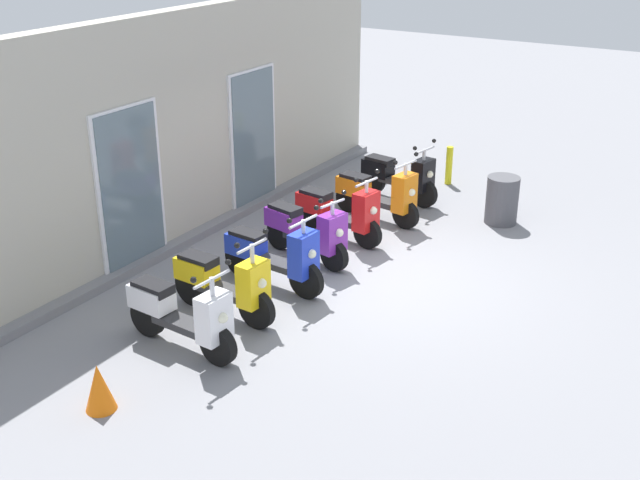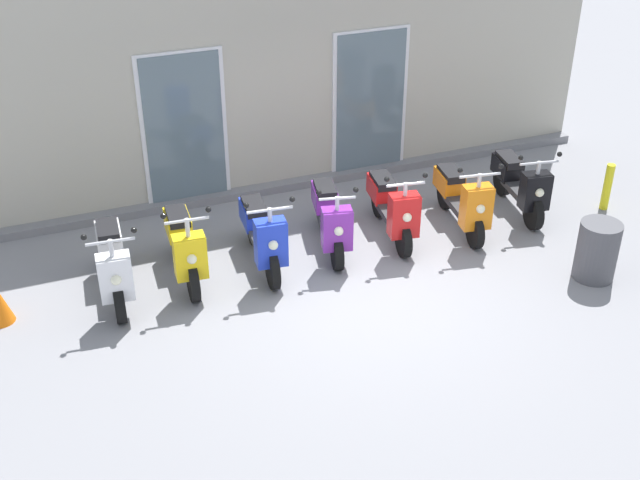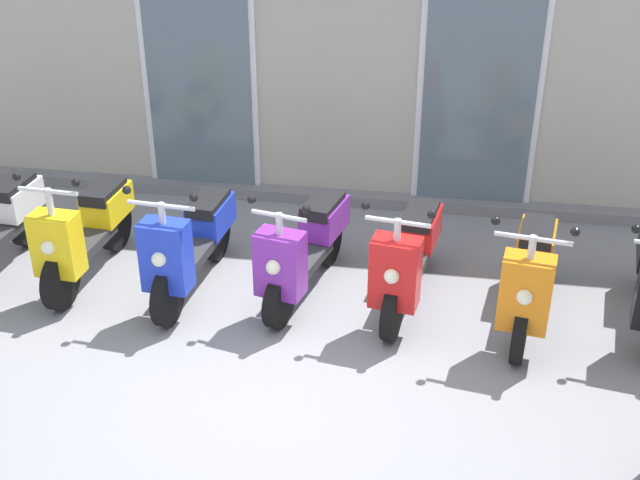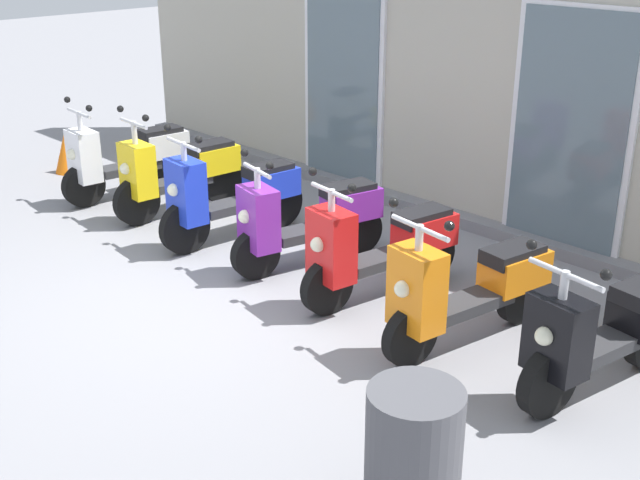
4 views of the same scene
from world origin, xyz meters
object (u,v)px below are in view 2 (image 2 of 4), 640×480
object	(u,v)px
scooter_yellow	(184,246)
scooter_black	(519,183)
scooter_white	(113,263)
scooter_blue	(262,233)
scooter_red	(392,206)
scooter_orange	(462,198)
scooter_purple	(330,217)
trash_bin	(597,251)
curb_bollard	(607,187)

from	to	relation	value
scooter_yellow	scooter_black	world-z (taller)	scooter_yellow
scooter_white	scooter_yellow	distance (m)	0.89
scooter_white	scooter_blue	xyz separation A→B (m)	(1.87, 0.01, 0.01)
scooter_blue	scooter_black	xyz separation A→B (m)	(3.87, 0.06, -0.02)
scooter_black	scooter_red	bearing A→B (deg)	179.36
scooter_yellow	scooter_orange	xyz separation A→B (m)	(3.85, -0.14, -0.01)
scooter_purple	scooter_black	size ratio (longest dim) A/B	1.00
scooter_yellow	scooter_red	distance (m)	2.85
scooter_yellow	scooter_blue	world-z (taller)	scooter_yellow
scooter_blue	scooter_purple	bearing A→B (deg)	6.01
scooter_yellow	scooter_red	size ratio (longest dim) A/B	0.98
scooter_red	trash_bin	bearing A→B (deg)	-44.58
curb_bollard	trash_bin	world-z (taller)	trash_bin
scooter_blue	scooter_orange	size ratio (longest dim) A/B	1.02
scooter_blue	scooter_white	bearing A→B (deg)	-179.81
scooter_orange	scooter_black	distance (m)	1.03
scooter_yellow	scooter_purple	distance (m)	1.96
scooter_white	scooter_black	xyz separation A→B (m)	(5.75, 0.07, -0.01)
scooter_white	scooter_blue	distance (m)	1.87
scooter_orange	trash_bin	size ratio (longest dim) A/B	2.08
scooter_yellow	curb_bollard	size ratio (longest dim) A/B	2.23
scooter_red	scooter_orange	xyz separation A→B (m)	(0.99, -0.15, 0.00)
scooter_blue	scooter_orange	xyz separation A→B (m)	(2.86, -0.07, -0.01)
scooter_white	scooter_purple	distance (m)	2.85
scooter_red	scooter_orange	bearing A→B (deg)	-8.61
scooter_black	scooter_blue	bearing A→B (deg)	-179.10
scooter_white	scooter_red	size ratio (longest dim) A/B	1.00
scooter_white	scooter_blue	size ratio (longest dim) A/B	0.98
scooter_orange	trash_bin	bearing A→B (deg)	-61.98
curb_bollard	trash_bin	size ratio (longest dim) A/B	0.91
scooter_purple	scooter_red	bearing A→B (deg)	-1.26
scooter_yellow	scooter_blue	size ratio (longest dim) A/B	0.96
scooter_white	scooter_purple	world-z (taller)	scooter_white
scooter_blue	scooter_orange	distance (m)	2.86
scooter_purple	curb_bollard	size ratio (longest dim) A/B	2.20
scooter_orange	curb_bollard	xyz separation A→B (m)	(2.24, -0.28, -0.11)
scooter_white	scooter_yellow	world-z (taller)	scooter_yellow
scooter_purple	trash_bin	distance (m)	3.39
scooter_orange	trash_bin	world-z (taller)	scooter_orange
scooter_white	scooter_black	world-z (taller)	scooter_white
scooter_purple	scooter_white	bearing A→B (deg)	-177.81
scooter_yellow	curb_bollard	bearing A→B (deg)	-4.00
scooter_purple	trash_bin	xyz separation A→B (m)	(2.81, -1.91, -0.07)
scooter_red	trash_bin	size ratio (longest dim) A/B	2.08
scooter_yellow	scooter_purple	world-z (taller)	scooter_yellow
curb_bollard	scooter_orange	bearing A→B (deg)	172.78
scooter_blue	scooter_purple	world-z (taller)	scooter_blue
scooter_yellow	scooter_orange	world-z (taller)	scooter_yellow
scooter_black	trash_bin	world-z (taller)	scooter_black
scooter_white	scooter_orange	world-z (taller)	scooter_orange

